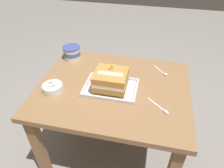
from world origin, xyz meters
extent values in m
plane|color=gray|center=(0.00, 0.00, 0.00)|extent=(8.00, 8.00, 0.00)
cube|color=olive|center=(0.00, 0.00, 0.69)|extent=(0.97, 0.78, 0.04)
cube|color=olive|center=(-0.42, -0.33, 0.34)|extent=(0.06, 0.06, 0.67)
cube|color=olive|center=(-0.42, 0.33, 0.34)|extent=(0.06, 0.06, 0.67)
cube|color=olive|center=(0.42, 0.33, 0.34)|extent=(0.06, 0.06, 0.67)
cube|color=silver|center=(-0.01, -0.03, 0.71)|extent=(0.33, 0.24, 0.01)
cube|color=silver|center=(-0.01, -0.14, 0.72)|extent=(0.33, 0.01, 0.02)
cube|color=silver|center=(-0.01, 0.08, 0.72)|extent=(0.33, 0.01, 0.02)
cube|color=silver|center=(-0.17, -0.03, 0.72)|extent=(0.01, 0.21, 0.02)
cube|color=silver|center=(0.15, -0.03, 0.72)|extent=(0.01, 0.21, 0.02)
cube|color=#C0843D|center=(-0.01, -0.03, 0.75)|extent=(0.20, 0.18, 0.04)
cube|color=white|center=(-0.01, -0.03, 0.78)|extent=(0.20, 0.18, 0.02)
cube|color=#C0843D|center=(-0.01, -0.03, 0.81)|extent=(0.20, 0.18, 0.04)
cube|color=white|center=(-0.01, -0.04, 0.84)|extent=(0.15, 0.03, 0.00)
cube|color=#EFC64C|center=(-0.01, 0.00, 0.85)|extent=(0.02, 0.01, 0.04)
ellipsoid|color=yellow|center=(-0.01, 0.00, 0.88)|extent=(0.01, 0.01, 0.01)
cylinder|color=silver|center=(-0.36, -0.12, 0.72)|extent=(0.13, 0.13, 0.03)
cylinder|color=silver|center=(-0.36, -0.12, 0.74)|extent=(0.12, 0.12, 0.03)
cylinder|color=silver|center=(-0.37, -0.11, 0.77)|extent=(0.06, 0.03, 0.07)
cylinder|color=silver|center=(-0.35, -0.14, 0.77)|extent=(0.05, 0.04, 0.07)
cylinder|color=silver|center=(-0.38, 0.27, 0.75)|extent=(0.13, 0.13, 0.09)
cylinder|color=#386BB2|center=(-0.38, 0.27, 0.76)|extent=(0.13, 0.13, 0.03)
cylinder|color=#424F9F|center=(-0.38, 0.27, 0.80)|extent=(0.13, 0.13, 0.01)
ellipsoid|color=silver|center=(0.33, 0.21, 0.71)|extent=(0.04, 0.04, 0.01)
cube|color=silver|center=(0.28, 0.26, 0.71)|extent=(0.08, 0.09, 0.00)
ellipsoid|color=silver|center=(0.34, -0.16, 0.71)|extent=(0.04, 0.04, 0.01)
cube|color=silver|center=(0.28, -0.11, 0.71)|extent=(0.10, 0.09, 0.00)
camera|label=1|loc=(0.22, -1.03, 1.54)|focal=33.33mm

